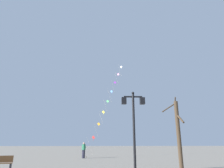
# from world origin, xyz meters

# --- Properties ---
(ground_plane) EXTENTS (160.00, 160.00, 0.00)m
(ground_plane) POSITION_xyz_m (0.00, 20.00, 0.00)
(ground_plane) COLOR gray
(twin_lantern_lamp_post) EXTENTS (1.38, 0.28, 4.64)m
(twin_lantern_lamp_post) POSITION_xyz_m (2.40, 8.92, 3.22)
(twin_lantern_lamp_post) COLOR black
(twin_lantern_lamp_post) RESTS_ON ground_plane
(kite_train) EXTENTS (5.25, 8.23, 14.76)m
(kite_train) POSITION_xyz_m (1.41, 26.43, 7.69)
(kite_train) COLOR brown
(kite_train) RESTS_ON ground_plane
(kite_flyer) EXTENTS (0.44, 0.61, 1.71)m
(kite_flyer) POSITION_xyz_m (-1.47, 21.09, 0.90)
(kite_flyer) COLOR #1E1E2D
(kite_flyer) RESTS_ON ground_plane
(bare_tree) EXTENTS (1.24, 1.63, 4.86)m
(bare_tree) POSITION_xyz_m (5.80, 11.10, 2.39)
(bare_tree) COLOR #423323
(bare_tree) RESTS_ON ground_plane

